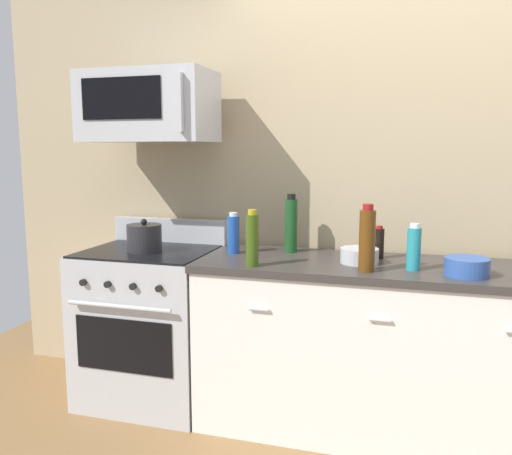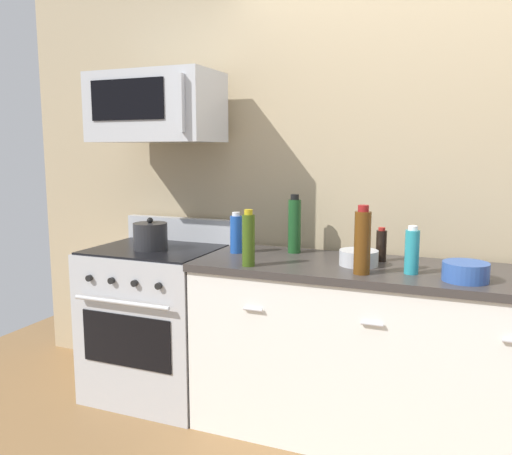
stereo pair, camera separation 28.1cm
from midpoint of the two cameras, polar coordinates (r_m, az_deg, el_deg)
ground_plane at (r=3.07m, az=21.80°, el=-21.53°), size 6.76×6.76×0.00m
back_wall at (r=3.09m, az=23.25°, el=4.92°), size 5.63×0.10×2.70m
counter_unit at (r=2.87m, az=22.32°, el=-13.53°), size 2.54×0.66×0.92m
range_oven at (r=3.28m, az=-8.25°, el=-10.02°), size 0.76×0.69×1.07m
microwave at (r=3.16m, az=-8.33°, el=12.84°), size 0.74×0.44×0.40m
bottle_olive_oil at (r=2.63m, az=2.22°, el=-1.33°), size 0.07×0.07×0.29m
bottle_soda_blue at (r=2.97m, az=0.51°, el=-0.69°), size 0.07×0.07×0.24m
bottle_wine_green at (r=2.99m, az=6.92°, el=0.24°), size 0.07×0.07×0.34m
bottle_wine_amber at (r=2.54m, az=14.69°, el=-1.52°), size 0.08×0.08×0.33m
bottle_soy_sauce_dark at (r=2.87m, az=16.29°, el=-1.89°), size 0.06×0.06×0.18m
bottle_dish_soap at (r=2.62m, az=19.67°, el=-2.48°), size 0.07×0.07×0.23m
bowl_blue_mixing at (r=2.59m, az=24.89°, el=-4.38°), size 0.20×0.20×0.09m
bowl_steel_prep at (r=2.74m, az=14.07°, el=-3.21°), size 0.20×0.20×0.08m
stockpot at (r=3.11m, az=-8.95°, el=-0.95°), size 0.20×0.20×0.19m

